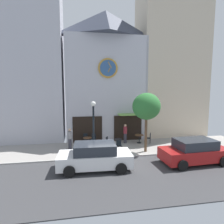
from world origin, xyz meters
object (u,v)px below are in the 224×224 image
cafe_chair_by_entrance (93,138)px  parked_car_red (195,151)px  street_tree (146,107)px  pedestrian_maroon (125,133)px  cafe_table_center (139,137)px  cafe_chair_near_tree (119,145)px  cafe_chair_facing_wall (86,138)px  cafe_table_leftmost (87,140)px  cafe_chair_right_end (149,137)px  pedestrian_grey (70,139)px  parked_car_white (95,156)px  cafe_chair_corner (108,141)px  cafe_table_near_curb (118,142)px  street_lamp (94,127)px

cafe_chair_by_entrance → parked_car_red: 8.07m
street_tree → cafe_chair_by_entrance: 5.43m
pedestrian_maroon → cafe_table_center: bearing=-8.4°
cafe_chair_near_tree → cafe_chair_facing_wall: bearing=134.4°
cafe_table_leftmost → cafe_chair_facing_wall: size_ratio=0.83×
cafe_chair_facing_wall → parked_car_red: parked_car_red is taller
cafe_chair_right_end → pedestrian_grey: bearing=-175.3°
parked_car_white → cafe_chair_facing_wall: bearing=93.8°
cafe_chair_facing_wall → cafe_chair_right_end: 5.52m
cafe_table_leftmost → cafe_chair_corner: (1.63, -0.62, 0.00)m
cafe_table_near_curb → cafe_chair_corner: cafe_chair_corner is taller
cafe_table_near_curb → cafe_chair_facing_wall: cafe_chair_facing_wall is taller
cafe_chair_facing_wall → street_lamp: bearing=-79.4°
street_tree → cafe_table_leftmost: (-4.30, 2.02, -2.89)m
cafe_chair_near_tree → pedestrian_maroon: (1.02, 2.13, 0.33)m
cafe_chair_facing_wall → parked_car_white: size_ratio=0.21×
pedestrian_maroon → cafe_chair_near_tree: bearing=-115.5°
cafe_chair_facing_wall → parked_car_red: 8.68m
cafe_chair_right_end → parked_car_red: bearing=-75.2°
street_lamp → cafe_table_leftmost: (-0.39, 1.79, -1.43)m
street_lamp → cafe_chair_facing_wall: 3.01m
cafe_table_leftmost → cafe_chair_by_entrance: bearing=49.0°
cafe_chair_near_tree → cafe_chair_corner: bearing=123.6°
street_tree → pedestrian_grey: 6.41m
cafe_table_leftmost → parked_car_red: bearing=-35.3°
street_tree → cafe_chair_corner: street_tree is taller
cafe_chair_facing_wall → cafe_chair_right_end: (5.46, -0.77, 0.00)m
cafe_chair_facing_wall → cafe_table_center: bearing=-6.3°
cafe_chair_corner → pedestrian_grey: 3.03m
cafe_table_near_curb → cafe_table_center: bearing=28.5°
cafe_table_center → cafe_chair_facing_wall: 4.67m
cafe_chair_right_end → cafe_chair_near_tree: 3.49m
cafe_chair_near_tree → parked_car_red: 5.28m
street_lamp → cafe_chair_by_entrance: (0.13, 2.38, -1.43)m
street_tree → parked_car_white: 5.45m
cafe_chair_right_end → parked_car_red: size_ratio=0.21×
cafe_table_leftmost → cafe_chair_near_tree: bearing=-35.4°
pedestrian_grey → parked_car_red: 9.02m
street_lamp → parked_car_red: street_lamp is taller
pedestrian_grey → parked_car_red: pedestrian_grey is taller
cafe_chair_by_entrance → cafe_chair_facing_wall: (-0.61, 0.22, 0.00)m
cafe_table_center → cafe_chair_corner: bearing=-162.5°
cafe_chair_facing_wall → parked_car_red: size_ratio=0.21×
cafe_chair_near_tree → cafe_table_near_curb: bearing=81.9°
cafe_chair_corner → cafe_chair_right_end: (3.74, 0.66, 0.00)m
cafe_chair_corner → pedestrian_maroon: bearing=33.1°
cafe_chair_corner → cafe_table_leftmost: bearing=159.2°
cafe_chair_facing_wall → cafe_table_leftmost: bearing=-83.2°
street_lamp → pedestrian_maroon: bearing=37.8°
cafe_chair_by_entrance → cafe_chair_near_tree: size_ratio=1.00×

